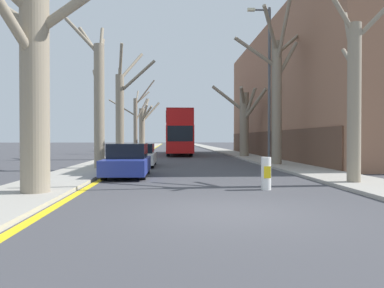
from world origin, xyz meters
name	(u,v)px	position (x,y,z in m)	size (l,w,h in m)	color
ground_plane	(228,212)	(0.00, 0.00, 0.00)	(300.00, 300.00, 0.00)	#424247
sidewalk_left	(144,149)	(-5.46, 50.00, 0.06)	(2.50, 120.00, 0.12)	#A39E93
sidewalk_right	(214,149)	(5.46, 50.00, 0.06)	(2.50, 120.00, 0.12)	#A39E93
building_facade_right	(321,93)	(11.70, 23.59, 5.55)	(10.08, 30.49, 11.11)	#93664C
kerb_line_stripe	(153,149)	(-4.03, 50.00, 0.00)	(0.24, 120.00, 0.01)	yellow
street_tree_left_0	(30,60)	(-5.16, 2.44, 3.80)	(4.76, 4.09, 7.39)	gray
street_tree_left_1	(98,96)	(-5.02, 11.38, 3.83)	(2.17, 2.40, 7.98)	gray
street_tree_left_2	(121,108)	(-5.11, 21.16, 4.01)	(3.29, 4.13, 8.76)	gray
street_tree_left_3	(136,120)	(-4.98, 31.77, 3.56)	(4.90, 2.19, 7.90)	gray
street_tree_left_4	(143,126)	(-4.91, 41.02, 3.34)	(2.72, 4.30, 7.04)	gray
street_tree_right_0	(353,82)	(5.09, 4.53, 3.60)	(4.56, 2.52, 8.19)	gray
street_tree_right_1	(277,92)	(4.99, 13.65, 4.40)	(4.61, 3.77, 9.37)	gray
street_tree_right_2	(244,119)	(5.05, 23.79, 3.29)	(4.22, 4.56, 6.33)	gray
double_decker_bus	(179,131)	(-0.48, 29.72, 2.44)	(2.46, 11.96, 4.29)	red
parked_car_0	(128,161)	(-3.13, 7.98, 0.66)	(1.76, 4.32, 1.41)	navy
parked_car_1	(139,155)	(-3.13, 14.01, 0.63)	(1.86, 4.48, 1.32)	silver
lamp_post	(268,79)	(4.50, 13.79, 5.17)	(1.40, 0.20, 9.40)	#4C4F54
traffic_bollard	(266,173)	(1.75, 3.49, 0.52)	(0.31, 0.32, 1.04)	white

